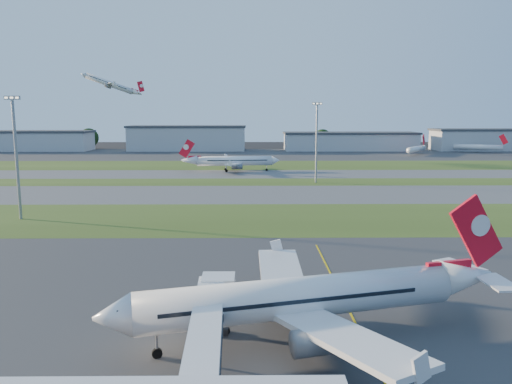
{
  "coord_description": "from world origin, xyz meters",
  "views": [
    {
      "loc": [
        -6.1,
        -52.26,
        22.06
      ],
      "look_at": [
        -5.1,
        44.1,
        7.0
      ],
      "focal_mm": 35.0,
      "sensor_mm": 36.0,
      "label": 1
    }
  ],
  "objects_px": {
    "jet_bridge": "(204,345)",
    "light_mast_west": "(16,149)",
    "mini_jet_near": "(417,149)",
    "light_mast_centre": "(317,137)",
    "airliner_parked": "(302,298)",
    "mini_jet_far": "(478,147)",
    "airliner_taxiing": "(234,161)"
  },
  "relations": [
    {
      "from": "mini_jet_near",
      "to": "light_mast_centre",
      "type": "height_order",
      "value": "light_mast_centre"
    },
    {
      "from": "light_mast_west",
      "to": "jet_bridge",
      "type": "bearing_deg",
      "value": -56.09
    },
    {
      "from": "airliner_taxiing",
      "to": "light_mast_centre",
      "type": "distance_m",
      "value": 44.87
    },
    {
      "from": "airliner_parked",
      "to": "mini_jet_near",
      "type": "relative_size",
      "value": 1.57
    },
    {
      "from": "jet_bridge",
      "to": "airliner_parked",
      "type": "height_order",
      "value": "airliner_parked"
    },
    {
      "from": "airliner_parked",
      "to": "mini_jet_far",
      "type": "height_order",
      "value": "airliner_parked"
    },
    {
      "from": "airliner_taxiing",
      "to": "jet_bridge",
      "type": "bearing_deg",
      "value": 84.96
    },
    {
      "from": "jet_bridge",
      "to": "mini_jet_far",
      "type": "height_order",
      "value": "mini_jet_far"
    },
    {
      "from": "mini_jet_far",
      "to": "light_mast_west",
      "type": "relative_size",
      "value": 1.04
    },
    {
      "from": "mini_jet_near",
      "to": "mini_jet_far",
      "type": "xyz_separation_m",
      "value": [
        40.48,
        14.37,
        0.0
      ]
    },
    {
      "from": "mini_jet_near",
      "to": "light_mast_centre",
      "type": "bearing_deg",
      "value": -177.11
    },
    {
      "from": "jet_bridge",
      "to": "light_mast_centre",
      "type": "bearing_deg",
      "value": 78.62
    },
    {
      "from": "mini_jet_near",
      "to": "jet_bridge",
      "type": "bearing_deg",
      "value": -167.11
    },
    {
      "from": "jet_bridge",
      "to": "mini_jet_far",
      "type": "bearing_deg",
      "value": 61.59
    },
    {
      "from": "airliner_parked",
      "to": "light_mast_centre",
      "type": "relative_size",
      "value": 1.49
    },
    {
      "from": "airliner_taxiing",
      "to": "mini_jet_far",
      "type": "bearing_deg",
      "value": -152.16
    },
    {
      "from": "airliner_parked",
      "to": "airliner_taxiing",
      "type": "xyz_separation_m",
      "value": [
        -11.65,
        147.44,
        -0.34
      ]
    },
    {
      "from": "airliner_taxiing",
      "to": "mini_jet_near",
      "type": "relative_size",
      "value": 1.48
    },
    {
      "from": "airliner_parked",
      "to": "mini_jet_near",
      "type": "distance_m",
      "value": 241.8
    },
    {
      "from": "airliner_taxiing",
      "to": "mini_jet_far",
      "type": "relative_size",
      "value": 1.35
    },
    {
      "from": "jet_bridge",
      "to": "light_mast_centre",
      "type": "height_order",
      "value": "light_mast_centre"
    },
    {
      "from": "jet_bridge",
      "to": "airliner_taxiing",
      "type": "xyz_separation_m",
      "value": [
        -2.95,
        156.78,
        -0.05
      ]
    },
    {
      "from": "mini_jet_near",
      "to": "airliner_taxiing",
      "type": "bearing_deg",
      "value": 163.64
    },
    {
      "from": "airliner_parked",
      "to": "mini_jet_near",
      "type": "bearing_deg",
      "value": 54.31
    },
    {
      "from": "mini_jet_near",
      "to": "airliner_parked",
      "type": "bearing_deg",
      "value": -166.02
    },
    {
      "from": "airliner_parked",
      "to": "mini_jet_far",
      "type": "xyz_separation_m",
      "value": [
        126.38,
        240.39,
        -1.02
      ]
    },
    {
      "from": "airliner_parked",
      "to": "mini_jet_far",
      "type": "bearing_deg",
      "value": 47.39
    },
    {
      "from": "airliner_taxiing",
      "to": "mini_jet_far",
      "type": "xyz_separation_m",
      "value": [
        138.03,
        92.95,
        -0.68
      ]
    },
    {
      "from": "jet_bridge",
      "to": "light_mast_west",
      "type": "height_order",
      "value": "light_mast_west"
    },
    {
      "from": "jet_bridge",
      "to": "mini_jet_far",
      "type": "distance_m",
      "value": 283.92
    },
    {
      "from": "jet_bridge",
      "to": "light_mast_centre",
      "type": "relative_size",
      "value": 1.04
    },
    {
      "from": "airliner_taxiing",
      "to": "airliner_parked",
      "type": "bearing_deg",
      "value": 88.4
    }
  ]
}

